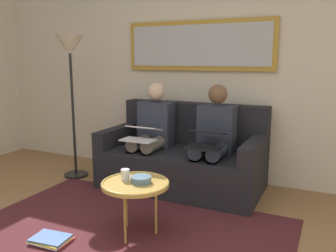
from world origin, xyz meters
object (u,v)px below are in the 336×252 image
Objects in this scene: coffee_table at (135,185)px; standing_lamp at (70,61)px; cup at (125,175)px; person_left at (214,136)px; laptop_white at (141,133)px; framed_mirror at (198,46)px; person_right at (152,131)px; magazine_stack at (51,239)px; laptop_black at (206,139)px; couch at (184,158)px; bowl at (141,179)px.

standing_lamp is (1.40, -0.95, 0.95)m from coffee_table.
person_left is (-0.37, -1.13, 0.12)m from cup.
laptop_white is (0.35, -0.88, 0.14)m from cup.
framed_mirror is 1.91m from cup.
person_right is (0.45, -1.15, 0.18)m from coffee_table.
person_right is at bearing -90.00° from laptop_white.
coffee_table is 0.47× the size of person_left.
person_left is 0.69× the size of standing_lamp.
laptop_white is at bearing 177.08° from standing_lamp.
framed_mirror is 5.90× the size of magazine_stack.
standing_lamp reaches higher than person_left.
laptop_white reaches higher than magazine_stack.
laptop_black is 1.04× the size of laptop_white.
framed_mirror is at bearing -90.00° from couch.
cup is (0.10, -0.02, 0.06)m from coffee_table.
laptop_black is at bearing -179.43° from laptop_white.
bowl is at bearing 94.80° from framed_mirror.
cup is 1.19m from person_left.
magazine_stack is (0.44, 2.00, -1.53)m from framed_mirror.
standing_lamp is at bearing -57.06° from magazine_stack.
cup is (0.01, 1.59, -1.06)m from framed_mirror.
laptop_black is 0.76m from person_right.
person_right is at bearing -18.48° from laptop_black.
couch is 3.19× the size of coffee_table.
laptop_black is (-0.27, -0.91, 0.21)m from coffee_table.
person_left is at bearing 128.18° from framed_mirror.
couch is at bearing -83.64° from bowl.
bowl is 0.83m from magazine_stack.
cup is 1.19m from person_right.
person_right is 3.80× the size of magazine_stack.
cup is 0.08× the size of person_left.
laptop_white is at bearing 41.25° from couch.
person_right is at bearing -72.81° from cup.
bowl is at bearing 78.60° from person_left.
standing_lamp is at bearing 11.52° from couch.
couch is at bearing -169.31° from person_right.
couch is 4.65× the size of laptop_black.
laptop_black is at bearing 117.27° from framed_mirror.
couch is at bearing -40.60° from laptop_black.
person_left is 0.24m from laptop_black.
couch is at bearing 90.00° from framed_mirror.
person_left reaches higher than couch.
coffee_table is (-0.09, 1.22, 0.11)m from couch.
coffee_table is 1.25m from person_right.
laptop_black is 1.64m from magazine_stack.
magazine_stack is (0.80, 1.54, -0.58)m from person_left.
laptop_black is at bearing 90.00° from person_left.
person_right reaches higher than magazine_stack.
laptop_white reaches higher than coffee_table.
cup is 0.14m from bowl.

